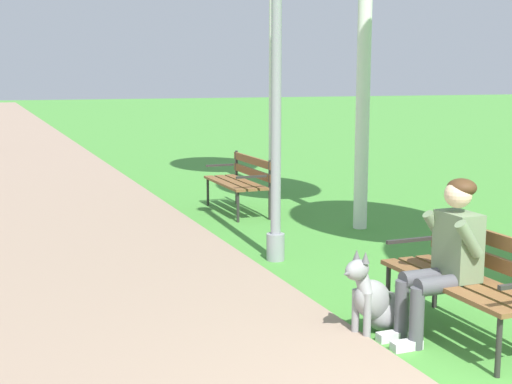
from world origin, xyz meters
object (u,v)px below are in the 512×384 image
object	(u,v)px
dog_grey	(377,302)
person_seated_on_near_bench	(446,253)
park_bench_mid	(241,178)
park_bench_near	(471,273)
lamp_post_near	(276,50)

from	to	relation	value
dog_grey	person_seated_on_near_bench	bearing A→B (deg)	-33.68
park_bench_mid	person_seated_on_near_bench	distance (m)	5.41
park_bench_mid	dog_grey	bearing A→B (deg)	-98.35
park_bench_near	lamp_post_near	distance (m)	3.25
park_bench_mid	lamp_post_near	size ratio (longest dim) A/B	0.34
park_bench_mid	dog_grey	world-z (taller)	park_bench_mid
park_bench_near	dog_grey	xyz separation A→B (m)	(-0.63, 0.33, -0.25)
dog_grey	lamp_post_near	world-z (taller)	lamp_post_near
park_bench_near	lamp_post_near	bearing A→B (deg)	100.44
park_bench_near	dog_grey	distance (m)	0.75
lamp_post_near	dog_grey	bearing A→B (deg)	-93.33
park_bench_near	lamp_post_near	size ratio (longest dim) A/B	0.34
park_bench_near	person_seated_on_near_bench	world-z (taller)	person_seated_on_near_bench
dog_grey	park_bench_mid	bearing A→B (deg)	81.65
park_bench_near	park_bench_mid	distance (m)	5.44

